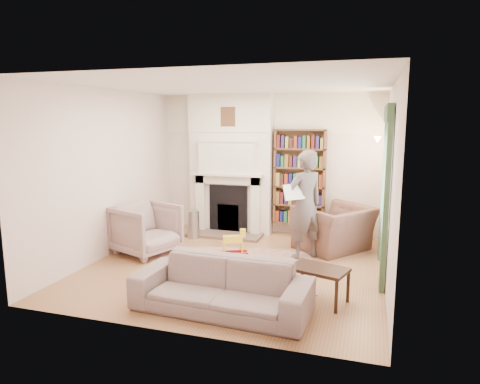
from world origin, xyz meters
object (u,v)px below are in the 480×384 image
(man_reading, at_px, (305,205))
(coffee_table, at_px, (318,285))
(sofa, at_px, (221,286))
(paraffin_heater, at_px, (193,224))
(bookcase, at_px, (300,177))
(rocking_horse, at_px, (233,242))
(armchair_left, at_px, (146,229))
(armchair_reading, at_px, (335,228))

(man_reading, relative_size, coffee_table, 2.59)
(sofa, xyz_separation_m, paraffin_heater, (-1.62, 2.90, -0.04))
(bookcase, relative_size, rocking_horse, 3.61)
(armchair_left, distance_m, man_reading, 2.73)
(coffee_table, bearing_deg, armchair_left, 177.19)
(sofa, bearing_deg, coffee_table, 32.97)
(bookcase, xyz_separation_m, man_reading, (0.32, -1.38, -0.27))
(sofa, height_order, man_reading, man_reading)
(sofa, xyz_separation_m, rocking_horse, (-0.55, 2.11, -0.09))
(coffee_table, bearing_deg, man_reading, 122.08)
(bookcase, height_order, rocking_horse, bookcase)
(coffee_table, bearing_deg, bookcase, 121.31)
(paraffin_heater, relative_size, rocking_horse, 1.07)
(bookcase, relative_size, sofa, 0.87)
(armchair_reading, xyz_separation_m, coffee_table, (-0.00, -2.31, -0.17))
(bookcase, xyz_separation_m, armchair_left, (-2.31, -1.96, -0.74))
(paraffin_heater, bearing_deg, armchair_reading, 0.56)
(man_reading, height_order, rocking_horse, man_reading)
(coffee_table, bearing_deg, sofa, -133.00)
(sofa, bearing_deg, armchair_left, 142.04)
(armchair_reading, bearing_deg, coffee_table, 37.96)
(armchair_reading, xyz_separation_m, sofa, (-1.09, -2.92, -0.08))
(paraffin_heater, bearing_deg, armchair_left, -107.92)
(armchair_reading, bearing_deg, man_reading, 1.12)
(armchair_left, distance_m, sofa, 2.65)
(rocking_horse, bearing_deg, armchair_reading, 2.54)
(coffee_table, relative_size, rocking_horse, 1.37)
(coffee_table, xyz_separation_m, rocking_horse, (-1.63, 1.50, 0.00))
(armchair_reading, distance_m, sofa, 3.12)
(bookcase, relative_size, armchair_reading, 1.54)
(bookcase, height_order, sofa, bookcase)
(armchair_left, relative_size, sofa, 0.45)
(bookcase, bearing_deg, paraffin_heater, -157.27)
(paraffin_heater, bearing_deg, coffee_table, -40.16)
(rocking_horse, bearing_deg, paraffin_heater, 119.86)
(man_reading, distance_m, rocking_horse, 1.38)
(paraffin_heater, bearing_deg, man_reading, -14.27)
(armchair_reading, relative_size, coffee_table, 1.72)
(bookcase, height_order, coffee_table, bookcase)
(armchair_left, bearing_deg, rocking_horse, -55.39)
(man_reading, bearing_deg, bookcase, -120.99)
(armchair_reading, xyz_separation_m, armchair_left, (-3.08, -1.18, 0.04))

